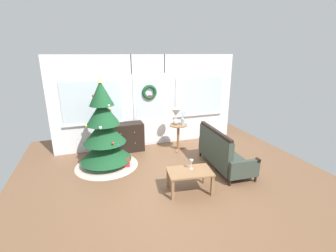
{
  "coord_description": "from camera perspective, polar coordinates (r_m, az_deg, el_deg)",
  "views": [
    {
      "loc": [
        -1.58,
        -4.25,
        2.58
      ],
      "look_at": [
        0.05,
        0.55,
        1.0
      ],
      "focal_mm": 25.1,
      "sensor_mm": 36.0,
      "label": 1
    }
  ],
  "objects": [
    {
      "name": "settee_sofa",
      "position": [
        5.58,
        12.87,
        -6.4
      ],
      "size": [
        0.8,
        1.67,
        0.96
      ],
      "color": "black",
      "rests_on": "ground"
    },
    {
      "name": "ground_plane",
      "position": [
        5.22,
        1.45,
        -12.33
      ],
      "size": [
        6.76,
        6.76,
        0.0
      ],
      "primitive_type": "plane",
      "color": "brown"
    },
    {
      "name": "table_lamp",
      "position": [
        6.31,
        1.92,
        2.86
      ],
      "size": [
        0.28,
        0.28,
        0.44
      ],
      "color": "silver",
      "rests_on": "side_table"
    },
    {
      "name": "christmas_tree",
      "position": [
        5.62,
        -15.16,
        -2.33
      ],
      "size": [
        1.48,
        1.48,
        2.09
      ],
      "color": "#4C331E",
      "rests_on": "ground"
    },
    {
      "name": "gift_box",
      "position": [
        5.69,
        -10.53,
        -8.71
      ],
      "size": [
        0.22,
        0.2,
        0.22
      ],
      "primitive_type": "cube",
      "color": "red",
      "rests_on": "ground"
    },
    {
      "name": "wine_glass",
      "position": [
        4.58,
        5.72,
        -8.73
      ],
      "size": [
        0.08,
        0.08,
        0.2
      ],
      "color": "silver",
      "rests_on": "coffee_table"
    },
    {
      "name": "side_table",
      "position": [
        6.44,
        2.5,
        -1.46
      ],
      "size": [
        0.5,
        0.48,
        0.72
      ],
      "color": "#8E6642",
      "rests_on": "ground"
    },
    {
      "name": "back_wall_with_door",
      "position": [
        6.66,
        -4.67,
        6.0
      ],
      "size": [
        5.2,
        0.19,
        2.55
      ],
      "color": "white",
      "rests_on": "ground"
    },
    {
      "name": "coffee_table",
      "position": [
        4.6,
        5.29,
        -11.53
      ],
      "size": [
        0.9,
        0.63,
        0.44
      ],
      "color": "#8E6642",
      "rests_on": "ground"
    },
    {
      "name": "flower_vase",
      "position": [
        6.32,
        3.58,
        1.28
      ],
      "size": [
        0.11,
        0.1,
        0.35
      ],
      "color": "#99ADBC",
      "rests_on": "side_table"
    },
    {
      "name": "dresser_cabinet",
      "position": [
        6.48,
        -10.01,
        -2.71
      ],
      "size": [
        0.91,
        0.45,
        0.78
      ],
      "color": "black",
      "rests_on": "ground"
    }
  ]
}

